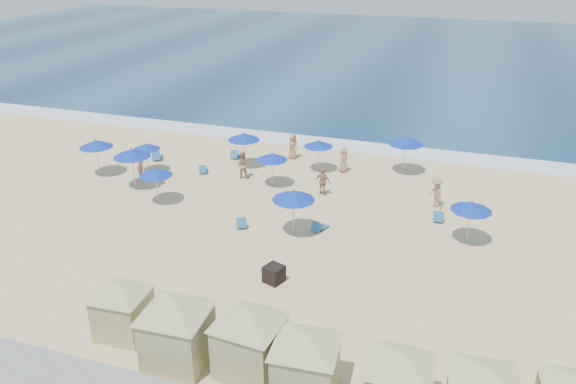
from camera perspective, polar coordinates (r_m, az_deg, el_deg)
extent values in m
plane|color=#D9C08A|center=(29.58, -1.59, -4.84)|extent=(160.00, 160.00, 0.00)
cube|color=navy|center=(81.01, 12.24, 13.57)|extent=(160.00, 80.00, 0.06)
cube|color=white|center=(43.18, 5.49, 4.78)|extent=(160.00, 2.50, 0.08)
cube|color=black|center=(25.96, -1.44, -8.32)|extent=(1.03, 1.03, 0.81)
cube|color=tan|center=(23.54, -16.38, -11.77)|extent=(1.94, 1.94, 1.84)
cube|color=tan|center=(23.02, -16.66, -9.91)|extent=(2.04, 2.04, 0.07)
pyramid|color=tan|center=(22.78, -16.79, -8.95)|extent=(4.04, 4.04, 0.46)
cube|color=tan|center=(21.63, -11.15, -14.26)|extent=(2.26, 2.26, 2.16)
cube|color=tan|center=(20.98, -11.39, -11.95)|extent=(2.37, 2.37, 0.09)
pyramid|color=tan|center=(20.67, -11.51, -10.74)|extent=(4.73, 4.73, 0.54)
cube|color=tan|center=(20.93, -3.89, -15.38)|extent=(2.30, 2.30, 2.11)
cube|color=tan|center=(20.27, -3.97, -13.08)|extent=(2.41, 2.41, 0.08)
pyramid|color=tan|center=(19.95, -4.02, -11.87)|extent=(4.61, 4.61, 0.53)
cube|color=tan|center=(20.04, 1.80, -17.61)|extent=(2.18, 2.18, 2.03)
cube|color=tan|center=(19.38, 1.84, -15.37)|extent=(2.29, 2.29, 0.08)
pyramid|color=tan|center=(19.06, 1.86, -14.19)|extent=(4.45, 4.45, 0.51)
cube|color=tan|center=(19.11, 11.41, -16.88)|extent=(2.06, 2.06, 0.08)
pyramid|color=tan|center=(18.80, 11.54, -15.76)|extent=(4.30, 4.30, 0.49)
cube|color=tan|center=(19.27, 19.33, -17.50)|extent=(2.23, 2.23, 0.08)
pyramid|color=tan|center=(18.96, 19.54, -16.37)|extent=(4.33, 4.33, 0.50)
cylinder|color=#A5A8AD|center=(39.27, -18.70, 3.04)|extent=(0.05, 0.05, 2.01)
cone|color=#0E2CA0|center=(38.88, -18.94, 4.67)|extent=(2.22, 2.22, 0.48)
sphere|color=#0E2CA0|center=(38.79, -18.99, 5.07)|extent=(0.08, 0.08, 0.08)
cylinder|color=#A5A8AD|center=(36.53, -15.38, 2.00)|extent=(0.06, 0.06, 2.14)
cone|color=#0E2CA0|center=(36.08, -15.60, 3.85)|extent=(2.36, 2.36, 0.51)
sphere|color=#0E2CA0|center=(35.98, -15.65, 4.31)|extent=(0.09, 0.09, 0.09)
cylinder|color=#A5A8AD|center=(38.82, -14.05, 3.13)|extent=(0.04, 0.04, 1.69)
cone|color=#0E2CA0|center=(38.49, -14.20, 4.51)|extent=(1.87, 1.87, 0.40)
sphere|color=#0E2CA0|center=(38.41, -14.23, 4.86)|extent=(0.07, 0.07, 0.07)
cylinder|color=#A5A8AD|center=(34.08, -13.15, 0.31)|extent=(0.05, 0.05, 1.81)
cone|color=#0E2CA0|center=(33.67, -13.32, 1.98)|extent=(2.00, 2.00, 0.43)
sphere|color=#0E2CA0|center=(33.58, -13.36, 2.39)|extent=(0.08, 0.08, 0.08)
cylinder|color=#A5A8AD|center=(38.66, -4.46, 3.97)|extent=(0.05, 0.05, 2.02)
cone|color=#0E2CA0|center=(38.26, -4.52, 5.65)|extent=(2.23, 2.23, 0.48)
sphere|color=#0E2CA0|center=(38.17, -4.54, 6.06)|extent=(0.08, 0.08, 0.08)
cylinder|color=#A5A8AD|center=(35.54, -1.62, 1.99)|extent=(0.05, 0.05, 1.82)
cone|color=#0E2CA0|center=(35.14, -1.64, 3.62)|extent=(2.01, 2.01, 0.43)
sphere|color=#0E2CA0|center=(35.05, -1.64, 4.02)|extent=(0.08, 0.08, 0.08)
cylinder|color=#A5A8AD|center=(29.61, 0.56, -2.51)|extent=(0.05, 0.05, 2.08)
cone|color=#0E2CA0|center=(29.08, 0.57, -0.34)|extent=(2.30, 2.30, 0.49)
sphere|color=#0E2CA0|center=(28.95, 0.57, 0.21)|extent=(0.09, 0.09, 0.09)
cylinder|color=#A5A8AD|center=(37.93, 3.07, 3.43)|extent=(0.05, 0.05, 1.80)
cone|color=#0E2CA0|center=(37.57, 3.10, 4.95)|extent=(1.99, 1.99, 0.43)
sphere|color=#0E2CA0|center=(37.48, 3.11, 5.33)|extent=(0.08, 0.08, 0.08)
cylinder|color=#A5A8AD|center=(38.24, 11.72, 3.37)|extent=(0.06, 0.06, 2.12)
cone|color=#0E2CA0|center=(37.82, 11.88, 5.14)|extent=(2.34, 2.34, 0.50)
sphere|color=#0E2CA0|center=(37.72, 11.92, 5.58)|extent=(0.09, 0.09, 0.09)
cylinder|color=#A5A8AD|center=(30.26, 17.87, -3.33)|extent=(0.05, 0.05, 1.92)
cone|color=#0E2CA0|center=(29.78, 18.14, -1.39)|extent=(2.12, 2.12, 0.45)
sphere|color=#0E2CA0|center=(29.66, 18.21, -0.91)|extent=(0.08, 0.08, 0.08)
cube|color=#296596|center=(41.38, -13.10, 3.54)|extent=(1.00, 1.38, 0.34)
cube|color=#296596|center=(40.81, -13.25, 3.61)|extent=(0.67, 0.53, 0.61)
cube|color=#296596|center=(38.44, -8.59, 2.26)|extent=(0.87, 1.20, 0.30)
cube|color=#296596|center=(37.93, -8.68, 2.31)|extent=(0.58, 0.46, 0.53)
cube|color=#296596|center=(40.78, -5.14, 3.78)|extent=(0.63, 1.22, 0.33)
cube|color=#296596|center=(40.28, -5.47, 3.86)|extent=(0.58, 0.36, 0.58)
cube|color=#296596|center=(31.04, -4.78, -3.10)|extent=(0.97, 1.26, 0.31)
cube|color=#296596|center=(30.51, -4.77, -3.13)|extent=(0.62, 0.51, 0.56)
cube|color=#296596|center=(30.54, 3.33, -3.56)|extent=(0.82, 1.19, 0.30)
cube|color=#296596|center=(30.10, 2.86, -3.52)|extent=(0.58, 0.44, 0.53)
cube|color=#296596|center=(32.70, 15.04, -2.40)|extent=(0.59, 1.20, 0.33)
cube|color=#296596|center=(32.15, 15.04, -2.41)|extent=(0.57, 0.34, 0.58)
imported|color=tan|center=(37.91, -14.76, 2.67)|extent=(0.76, 0.81, 1.86)
imported|color=tan|center=(36.90, -4.64, 2.79)|extent=(0.96, 0.79, 1.82)
imported|color=tan|center=(34.33, 3.58, 1.06)|extent=(1.10, 0.69, 1.75)
imported|color=tan|center=(33.78, 14.80, -0.05)|extent=(1.24, 1.38, 1.86)
imported|color=tan|center=(40.09, 0.47, 4.67)|extent=(0.85, 1.05, 1.85)
imported|color=tan|center=(37.93, 5.65, 3.29)|extent=(0.91, 1.01, 1.73)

